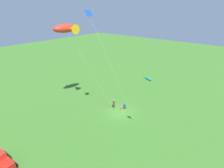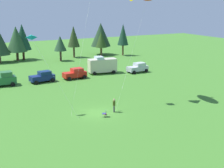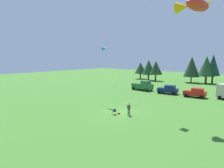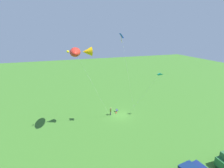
% 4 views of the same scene
% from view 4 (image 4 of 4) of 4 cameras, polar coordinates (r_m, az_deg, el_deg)
% --- Properties ---
extents(ground_plane, '(160.00, 160.00, 0.00)m').
position_cam_4_polar(ground_plane, '(38.77, 2.55, -10.03)').
color(ground_plane, '#3B7427').
extents(person_kite_flyer, '(0.50, 0.50, 1.74)m').
position_cam_4_polar(person_kite_flyer, '(38.23, -0.46, -8.72)').
color(person_kite_flyer, '#3A3044').
rests_on(person_kite_flyer, ground).
extents(folding_chair, '(0.64, 0.64, 0.82)m').
position_cam_4_polar(folding_chair, '(39.88, 1.51, -8.43)').
color(folding_chair, navy).
rests_on(folding_chair, ground).
extents(backpack_on_grass, '(0.27, 0.35, 0.22)m').
position_cam_4_polar(backpack_on_grass, '(39.43, 1.34, -9.35)').
color(backpack_on_grass, '#AA362A').
rests_on(backpack_on_grass, ground).
extents(kite_large_fish, '(8.44, 6.12, 15.10)m').
position_cam_4_polar(kite_large_fish, '(29.16, -10.99, 10.23)').
color(kite_large_fish, red).
rests_on(kite_large_fish, ground).
extents(kite_delta_teal, '(4.55, 4.68, 9.81)m').
position_cam_4_polar(kite_delta_teal, '(35.71, 15.19, 3.18)').
color(kite_delta_teal, '#118B8A').
rests_on(kite_delta_teal, ground).
extents(kite_diamond_blue, '(5.62, 4.89, 17.23)m').
position_cam_4_polar(kite_diamond_blue, '(29.64, 3.39, 13.98)').
color(kite_diamond_blue, blue).
rests_on(kite_diamond_blue, ground).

